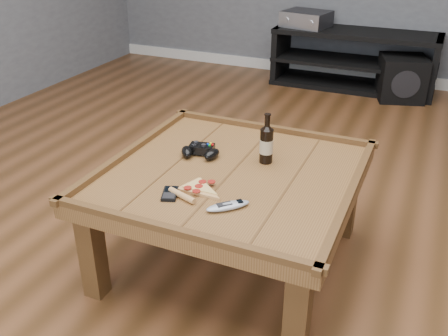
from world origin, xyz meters
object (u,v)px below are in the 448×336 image
at_px(av_receiver, 306,19).
at_px(game_controller, 200,151).
at_px(beer_bottle, 266,143).
at_px(remote_control, 228,206).
at_px(media_console, 354,60).
at_px(subwoofer, 401,78).
at_px(smartphone, 170,194).
at_px(coffee_table, 232,185).
at_px(pizza_slice, 196,189).

bearing_deg(av_receiver, game_controller, -72.99).
xyz_separation_m(beer_bottle, remote_control, (0.00, -0.41, -0.08)).
height_order(beer_bottle, av_receiver, beer_bottle).
height_order(media_console, game_controller, game_controller).
height_order(av_receiver, subwoofer, av_receiver).
bearing_deg(subwoofer, remote_control, -113.42).
bearing_deg(remote_control, smartphone, -134.62).
bearing_deg(beer_bottle, av_receiver, 101.88).
xyz_separation_m(coffee_table, pizza_slice, (-0.06, -0.20, 0.07)).
xyz_separation_m(media_console, beer_bottle, (0.10, -2.60, 0.29)).
xyz_separation_m(game_controller, smartphone, (0.05, -0.35, -0.02)).
height_order(coffee_table, pizza_slice, same).
bearing_deg(game_controller, subwoofer, 65.43).
distance_m(game_controller, subwoofer, 2.60).
height_order(pizza_slice, subwoofer, pizza_slice).
bearing_deg(subwoofer, smartphone, -118.08).
xyz_separation_m(beer_bottle, subwoofer, (0.34, 2.45, -0.36)).
relative_size(media_console, game_controller, 7.48).
xyz_separation_m(game_controller, pizza_slice, (0.12, -0.28, -0.02)).
bearing_deg(remote_control, av_receiver, 145.87).
distance_m(coffee_table, game_controller, 0.22).
xyz_separation_m(beer_bottle, smartphone, (-0.24, -0.41, -0.08)).
height_order(pizza_slice, remote_control, same).
bearing_deg(beer_bottle, pizza_slice, -114.66).
relative_size(media_console, remote_control, 9.12).
height_order(media_console, smartphone, media_console).
xyz_separation_m(coffee_table, remote_control, (0.10, -0.27, 0.07)).
xyz_separation_m(smartphone, subwoofer, (0.57, 2.87, -0.28)).
bearing_deg(pizza_slice, remote_control, -3.62).
height_order(beer_bottle, game_controller, beer_bottle).
bearing_deg(game_controller, av_receiver, 84.92).
relative_size(beer_bottle, pizza_slice, 0.82).
distance_m(pizza_slice, subwoofer, 2.86).
bearing_deg(media_console, game_controller, -93.98).
distance_m(media_console, game_controller, 2.68).
bearing_deg(beer_bottle, coffee_table, -123.50).
bearing_deg(coffee_table, remote_control, -69.84).
relative_size(beer_bottle, remote_control, 1.43).
height_order(remote_control, av_receiver, av_receiver).
relative_size(coffee_table, media_console, 0.74).
bearing_deg(game_controller, media_console, 75.24).
relative_size(remote_control, subwoofer, 0.35).
distance_m(beer_bottle, smartphone, 0.48).
bearing_deg(smartphone, beer_bottle, 39.39).
bearing_deg(smartphone, remote_control, -20.97).
distance_m(smartphone, remote_control, 0.24).
height_order(coffee_table, beer_bottle, beer_bottle).
distance_m(coffee_table, av_receiver, 2.79).
bearing_deg(media_console, av_receiver, -179.38).
height_order(coffee_table, subwoofer, coffee_table).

